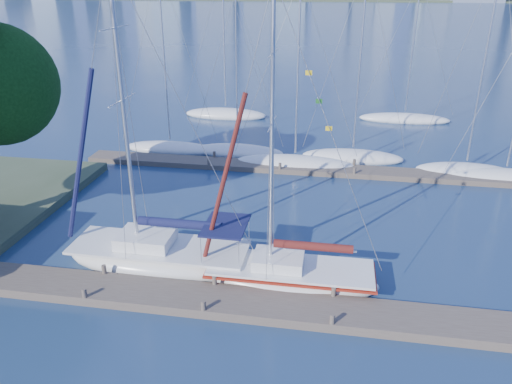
# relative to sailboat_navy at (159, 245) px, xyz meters

# --- Properties ---
(ground) EXTENTS (700.00, 700.00, 0.00)m
(ground) POSITION_rel_sailboat_navy_xyz_m (3.04, -2.58, -1.06)
(ground) COLOR navy
(ground) RESTS_ON ground
(near_dock) EXTENTS (26.00, 2.00, 0.40)m
(near_dock) POSITION_rel_sailboat_navy_xyz_m (3.04, -2.58, -0.86)
(near_dock) COLOR #50433A
(near_dock) RESTS_ON ground
(far_dock) EXTENTS (30.00, 1.80, 0.36)m
(far_dock) POSITION_rel_sailboat_navy_xyz_m (5.04, 13.42, -0.88)
(far_dock) COLOR #50433A
(far_dock) RESTS_ON ground
(sailboat_navy) EXTENTS (8.86, 2.93, 13.91)m
(sailboat_navy) POSITION_rel_sailboat_navy_xyz_m (0.00, 0.00, 0.00)
(sailboat_navy) COLOR white
(sailboat_navy) RESTS_ON ground
(sailboat_maroon) EXTENTS (7.71, 2.54, 12.93)m
(sailboat_maroon) POSITION_rel_sailboat_navy_xyz_m (6.12, -0.53, 0.02)
(sailboat_maroon) COLOR white
(sailboat_maroon) RESTS_ON ground
(bg_boat_0) EXTENTS (7.52, 3.38, 13.86)m
(bg_boat_0) POSITION_rel_sailboat_navy_xyz_m (-4.91, 16.06, -0.79)
(bg_boat_0) COLOR white
(bg_boat_0) RESTS_ON ground
(bg_boat_1) EXTENTS (7.15, 2.77, 11.83)m
(bg_boat_1) POSITION_rel_sailboat_navy_xyz_m (0.37, 16.17, -0.80)
(bg_boat_1) COLOR white
(bg_boat_1) RESTS_ON ground
(bg_boat_2) EXTENTS (8.64, 2.63, 12.82)m
(bg_boat_2) POSITION_rel_sailboat_navy_xyz_m (4.91, 14.19, -0.79)
(bg_boat_2) COLOR white
(bg_boat_2) RESTS_ON ground
(bg_boat_3) EXTENTS (7.54, 2.95, 14.00)m
(bg_boat_3) POSITION_rel_sailboat_navy_xyz_m (8.95, 16.31, -0.78)
(bg_boat_3) COLOR white
(bg_boat_3) RESTS_ON ground
(bg_boat_4) EXTENTS (6.96, 4.68, 14.44)m
(bg_boat_4) POSITION_rel_sailboat_navy_xyz_m (16.49, 14.59, -0.76)
(bg_boat_4) COLOR white
(bg_boat_4) RESTS_ON ground
(bg_boat_5) EXTENTS (8.64, 4.17, 11.59)m
(bg_boat_5) POSITION_rel_sailboat_navy_xyz_m (18.87, 13.99, -0.81)
(bg_boat_5) COLOR white
(bg_boat_5) RESTS_ON ground
(bg_boat_6) EXTENTS (8.25, 4.75, 13.63)m
(bg_boat_6) POSITION_rel_sailboat_navy_xyz_m (-2.96, 26.68, -0.77)
(bg_boat_6) COLOR white
(bg_boat_6) RESTS_ON ground
(bg_boat_7) EXTENTS (8.46, 2.95, 12.77)m
(bg_boat_7) POSITION_rel_sailboat_navy_xyz_m (13.80, 27.97, -0.80)
(bg_boat_7) COLOR white
(bg_boat_7) RESTS_ON ground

